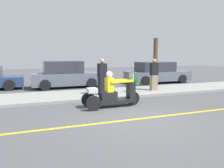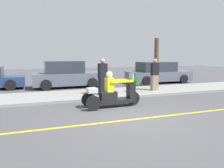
# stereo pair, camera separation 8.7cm
# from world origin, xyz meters

# --- Properties ---
(ground_plane) EXTENTS (60.00, 60.00, 0.00)m
(ground_plane) POSITION_xyz_m (0.00, 0.00, 0.00)
(ground_plane) COLOR #4C4C4F
(lane_stripe) EXTENTS (24.00, 0.12, 0.01)m
(lane_stripe) POSITION_xyz_m (-0.14, 0.00, 0.00)
(lane_stripe) COLOR gold
(lane_stripe) RESTS_ON ground
(sidewalk_strip) EXTENTS (28.00, 2.80, 0.12)m
(sidewalk_strip) POSITION_xyz_m (0.00, 4.60, 0.06)
(sidewalk_strip) COLOR gray
(sidewalk_strip) RESTS_ON ground
(motorcycle_trike) EXTENTS (2.36, 0.84, 1.43)m
(motorcycle_trike) POSITION_xyz_m (-0.12, 1.89, 0.50)
(motorcycle_trike) COLOR black
(motorcycle_trike) RESTS_ON ground
(spectator_far_back) EXTENTS (0.42, 0.26, 1.74)m
(spectator_far_back) POSITION_xyz_m (3.28, 4.32, 0.96)
(spectator_far_back) COLOR gray
(spectator_far_back) RESTS_ON sidewalk_strip
(spectator_near_curb) EXTENTS (0.47, 0.34, 1.77)m
(spectator_near_curb) POSITION_xyz_m (0.16, 4.01, 0.97)
(spectator_near_curb) COLOR black
(spectator_near_curb) RESTS_ON sidewalk_strip
(folding_chair_set_back) EXTENTS (0.50, 0.50, 0.82)m
(folding_chair_set_back) POSITION_xyz_m (2.01, 4.09, 0.62)
(folding_chair_set_back) COLOR #A5A8AD
(folding_chair_set_back) RESTS_ON sidewalk_strip
(parked_car_lot_center) EXTENTS (4.32, 1.93, 1.69)m
(parked_car_lot_center) POSITION_xyz_m (-0.99, 7.96, 0.79)
(parked_car_lot_center) COLOR slate
(parked_car_lot_center) RESTS_ON ground
(parked_car_lot_left) EXTENTS (4.79, 2.06, 1.57)m
(parked_car_lot_left) POSITION_xyz_m (5.78, 7.97, 0.74)
(parked_car_lot_left) COLOR slate
(parked_car_lot_left) RESTS_ON ground
(tree_trunk) EXTENTS (0.28, 0.28, 2.98)m
(tree_trunk) POSITION_xyz_m (4.21, 5.70, 1.61)
(tree_trunk) COLOR brown
(tree_trunk) RESTS_ON sidewalk_strip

